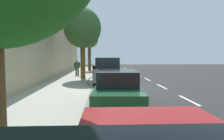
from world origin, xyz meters
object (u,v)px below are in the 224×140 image
parked_sedan_silver_second (106,68)px  bicycle_at_curb (100,81)px  parked_sedan_dark_blue_nearest (104,65)px  parked_sedan_green_far (117,89)px  street_tree_mid_block (82,28)px  pedestrian_on_phone (77,67)px  street_tree_near_cyclist (89,40)px  cyclist_with_backpack (97,71)px  parked_suv_grey_mid (108,70)px  fire_hydrant (93,69)px

parked_sedan_silver_second → bicycle_at_curb: size_ratio=2.64×
parked_sedan_dark_blue_nearest → parked_sedan_green_far: (-0.27, 20.15, 0.00)m
street_tree_mid_block → pedestrian_on_phone: (0.85, -2.78, -3.48)m
street_tree_near_cyclist → pedestrian_on_phone: (0.85, 6.89, -3.26)m
street_tree_mid_block → parked_sedan_green_far: bearing=103.6°
cyclist_with_backpack → street_tree_near_cyclist: size_ratio=0.32×
parked_suv_grey_mid → cyclist_with_backpack: (0.84, 1.06, 0.05)m
street_tree_mid_block → parked_sedan_dark_blue_nearest: bearing=-100.4°
parked_sedan_dark_blue_nearest → parked_suv_grey_mid: 13.25m
bicycle_at_curb → pedestrian_on_phone: 7.17m
parked_sedan_dark_blue_nearest → street_tree_near_cyclist: street_tree_near_cyclist is taller
parked_sedan_green_far → cyclist_with_backpack: 5.94m
parked_sedan_dark_blue_nearest → street_tree_mid_block: (1.99, 10.79, 3.75)m
parked_sedan_silver_second → fire_hydrant: bearing=-55.8°
parked_sedan_dark_blue_nearest → cyclist_with_backpack: (0.69, 14.30, 0.32)m
parked_sedan_green_far → fire_hydrant: bearing=-84.1°
parked_sedan_green_far → street_tree_mid_block: bearing=-76.4°
parked_suv_grey_mid → street_tree_near_cyclist: street_tree_near_cyclist is taller
cyclist_with_backpack → parked_sedan_green_far: bearing=99.4°
parked_sedan_green_far → street_tree_mid_block: 10.33m
parked_sedan_dark_blue_nearest → parked_suv_grey_mid: parked_suv_grey_mid is taller
parked_sedan_silver_second → parked_sedan_green_far: 13.70m
parked_sedan_dark_blue_nearest → parked_sedan_silver_second: bearing=91.0°
parked_sedan_green_far → pedestrian_on_phone: (3.11, -12.14, 0.27)m
parked_sedan_dark_blue_nearest → parked_sedan_green_far: same height
parked_sedan_silver_second → fire_hydrant: parked_sedan_silver_second is taller
parked_sedan_silver_second → parked_suv_grey_mid: bearing=90.3°
parked_sedan_dark_blue_nearest → cyclist_with_backpack: size_ratio=2.52×
parked_sedan_dark_blue_nearest → parked_sedan_green_far: 20.15m
parked_sedan_silver_second → bicycle_at_curb: bearing=86.0°
parked_sedan_green_far → street_tree_mid_block: size_ratio=0.73×
cyclist_with_backpack → street_tree_near_cyclist: street_tree_near_cyclist is taller
parked_suv_grey_mid → street_tree_near_cyclist: 12.74m
parked_sedan_dark_blue_nearest → street_tree_near_cyclist: (1.99, 1.11, 3.53)m
street_tree_mid_block → fire_hydrant: (-0.62, -6.51, -3.94)m
parked_sedan_silver_second → bicycle_at_curb: 8.32m
parked_suv_grey_mid → street_tree_mid_block: street_tree_mid_block is taller
parked_suv_grey_mid → street_tree_mid_block: 4.76m
pedestrian_on_phone → parked_sedan_dark_blue_nearest: bearing=-109.5°
street_tree_near_cyclist → pedestrian_on_phone: street_tree_near_cyclist is taller
parked_sedan_silver_second → street_tree_mid_block: (2.10, 4.34, 3.75)m
parked_sedan_dark_blue_nearest → street_tree_mid_block: 11.59m
parked_sedan_green_far → fire_hydrant: 15.96m
parked_sedan_silver_second → parked_suv_grey_mid: parked_suv_grey_mid is taller
parked_sedan_silver_second → pedestrian_on_phone: size_ratio=2.83×
street_tree_near_cyclist → bicycle_at_curb: bearing=96.3°
street_tree_near_cyclist → street_tree_mid_block: 9.68m
cyclist_with_backpack → pedestrian_on_phone: (2.14, -6.29, -0.06)m
parked_sedan_green_far → pedestrian_on_phone: bearing=-75.6°
street_tree_near_cyclist → street_tree_mid_block: (0.00, 9.68, 0.22)m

